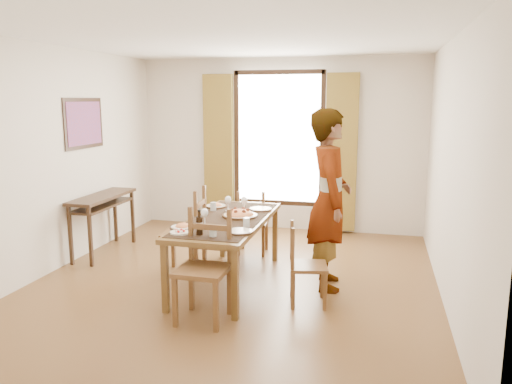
% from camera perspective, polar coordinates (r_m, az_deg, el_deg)
% --- Properties ---
extents(ground, '(5.00, 5.00, 0.00)m').
position_cam_1_polar(ground, '(5.85, -2.34, -10.09)').
color(ground, '#55361A').
rests_on(ground, ground).
extents(room_shell, '(4.60, 5.10, 2.74)m').
position_cam_1_polar(room_shell, '(5.62, -2.14, 5.25)').
color(room_shell, beige).
rests_on(room_shell, ground).
extents(console_table, '(0.38, 1.20, 0.80)m').
position_cam_1_polar(console_table, '(6.99, -17.14, -1.27)').
color(console_table, '#301D10').
rests_on(console_table, ground).
extents(dining_table, '(0.83, 1.94, 0.76)m').
position_cam_1_polar(dining_table, '(5.58, -3.28, -3.69)').
color(dining_table, brown).
rests_on(dining_table, ground).
extents(chair_west, '(0.50, 0.50, 1.04)m').
position_cam_1_polar(chair_west, '(6.00, -7.92, -4.78)').
color(chair_west, brown).
rests_on(chair_west, ground).
extents(chair_north, '(0.42, 0.42, 0.88)m').
position_cam_1_polar(chair_north, '(6.72, -0.41, -3.68)').
color(chair_north, brown).
rests_on(chair_north, ground).
extents(chair_south, '(0.47, 0.47, 1.04)m').
position_cam_1_polar(chair_south, '(4.76, -5.95, -8.85)').
color(chair_south, brown).
rests_on(chair_south, ground).
extents(chair_east, '(0.44, 0.44, 0.84)m').
position_cam_1_polar(chair_east, '(5.13, 5.68, -8.52)').
color(chair_east, brown).
rests_on(chair_east, ground).
extents(man, '(0.88, 0.72, 1.97)m').
position_cam_1_polar(man, '(5.48, 8.39, -0.89)').
color(man, gray).
rests_on(man, ground).
extents(plate_sw, '(0.27, 0.27, 0.05)m').
position_cam_1_polar(plate_sw, '(5.19, -8.39, -3.82)').
color(plate_sw, silver).
rests_on(plate_sw, dining_table).
extents(plate_se, '(0.27, 0.27, 0.05)m').
position_cam_1_polar(plate_se, '(4.98, -1.83, -4.32)').
color(plate_se, silver).
rests_on(plate_se, dining_table).
extents(plate_nw, '(0.27, 0.27, 0.05)m').
position_cam_1_polar(plate_nw, '(6.15, -4.61, -1.46)').
color(plate_nw, silver).
rests_on(plate_nw, dining_table).
extents(plate_ne, '(0.27, 0.27, 0.05)m').
position_cam_1_polar(plate_ne, '(5.98, 0.54, -1.79)').
color(plate_ne, silver).
rests_on(plate_ne, dining_table).
extents(pasta_platter, '(0.40, 0.40, 0.10)m').
position_cam_1_polar(pasta_platter, '(5.63, -1.88, -2.33)').
color(pasta_platter, '#B43B17').
rests_on(pasta_platter, dining_table).
extents(caprese_plate, '(0.20, 0.20, 0.04)m').
position_cam_1_polar(caprese_plate, '(5.00, -8.67, -4.45)').
color(caprese_plate, silver).
rests_on(caprese_plate, dining_table).
extents(wine_glass_a, '(0.08, 0.08, 0.18)m').
position_cam_1_polar(wine_glass_a, '(5.26, -5.89, -2.83)').
color(wine_glass_a, white).
rests_on(wine_glass_a, dining_table).
extents(wine_glass_b, '(0.08, 0.08, 0.18)m').
position_cam_1_polar(wine_glass_b, '(5.85, -1.36, -1.41)').
color(wine_glass_b, white).
rests_on(wine_glass_b, dining_table).
extents(wine_glass_c, '(0.08, 0.08, 0.18)m').
position_cam_1_polar(wine_glass_c, '(5.90, -3.22, -1.32)').
color(wine_glass_c, white).
rests_on(wine_glass_c, dining_table).
extents(tumbler_a, '(0.07, 0.07, 0.10)m').
position_cam_1_polar(tumbler_a, '(5.17, -1.09, -3.50)').
color(tumbler_a, silver).
rests_on(tumbler_a, dining_table).
extents(tumbler_b, '(0.07, 0.07, 0.10)m').
position_cam_1_polar(tumbler_b, '(5.95, -4.91, -1.65)').
color(tumbler_b, silver).
rests_on(tumbler_b, dining_table).
extents(tumbler_c, '(0.07, 0.07, 0.10)m').
position_cam_1_polar(tumbler_c, '(4.85, -4.95, -4.49)').
color(tumbler_c, silver).
rests_on(tumbler_c, dining_table).
extents(wine_bottle, '(0.07, 0.07, 0.25)m').
position_cam_1_polar(wine_bottle, '(4.90, -6.49, -3.46)').
color(wine_bottle, black).
rests_on(wine_bottle, dining_table).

